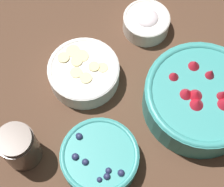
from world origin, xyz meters
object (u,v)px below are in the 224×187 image
object	(u,v)px
bowl_blueberries	(100,157)
jar_chocolate	(20,147)
bowl_cream	(146,22)
bowl_strawberries	(201,97)
bowl_bananas	(84,72)

from	to	relation	value
bowl_blueberries	jar_chocolate	size ratio (longest dim) A/B	1.53
bowl_blueberries	bowl_cream	xyz separation A→B (m)	(-0.36, -0.05, -0.00)
bowl_strawberries	jar_chocolate	world-z (taller)	jar_chocolate
bowl_bananas	jar_chocolate	world-z (taller)	jar_chocolate
bowl_strawberries	bowl_bananas	world-z (taller)	bowl_strawberries
bowl_blueberries	bowl_bananas	world-z (taller)	bowl_blueberries
bowl_strawberries	bowl_bananas	distance (m)	0.27
bowl_blueberries	jar_chocolate	xyz separation A→B (m)	(0.06, -0.15, 0.02)
bowl_bananas	bowl_cream	world-z (taller)	same
bowl_bananas	jar_chocolate	size ratio (longest dim) A/B	1.54
bowl_cream	jar_chocolate	xyz separation A→B (m)	(0.41, -0.11, 0.02)
bowl_bananas	jar_chocolate	bearing A→B (deg)	-8.43
bowl_blueberries	bowl_strawberries	bearing A→B (deg)	145.76
bowl_strawberries	bowl_cream	bearing A→B (deg)	-127.71
bowl_blueberries	jar_chocolate	bearing A→B (deg)	-70.26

